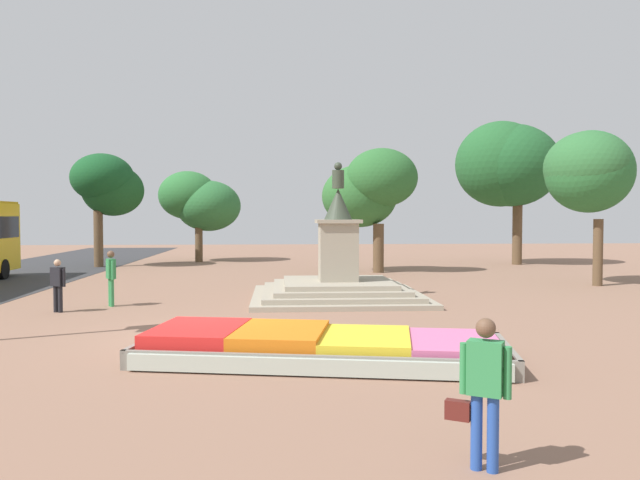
% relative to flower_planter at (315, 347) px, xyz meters
% --- Properties ---
extents(ground_plane, '(93.17, 93.17, 0.00)m').
position_rel_flower_planter_xyz_m(ground_plane, '(-2.40, 2.39, -0.26)').
color(ground_plane, '#8C6651').
extents(flower_planter, '(7.55, 4.01, 0.60)m').
position_rel_flower_planter_xyz_m(flower_planter, '(0.00, 0.00, 0.00)').
color(flower_planter, '#38281C').
rests_on(flower_planter, ground_plane).
extents(statue_monument, '(5.78, 5.78, 4.64)m').
position_rel_flower_planter_xyz_m(statue_monument, '(1.30, 8.91, 0.44)').
color(statue_monument, '#9F9581').
rests_on(statue_monument, ground_plane).
extents(pedestrian_with_handbag, '(0.66, 0.46, 1.71)m').
position_rel_flower_planter_xyz_m(pedestrian_with_handbag, '(1.56, -5.43, 0.71)').
color(pedestrian_with_handbag, '#264CA5').
rests_on(pedestrian_with_handbag, ground_plane).
extents(pedestrian_near_planter, '(0.52, 0.37, 1.56)m').
position_rel_flower_planter_xyz_m(pedestrian_near_planter, '(-7.17, 6.49, 0.63)').
color(pedestrian_near_planter, black).
rests_on(pedestrian_near_planter, ground_plane).
extents(pedestrian_crossing_plaza, '(0.37, 0.51, 1.74)m').
position_rel_flower_planter_xyz_m(pedestrian_crossing_plaza, '(-5.93, 7.62, 0.75)').
color(pedestrian_crossing_plaza, '#338C4C').
rests_on(pedestrian_crossing_plaza, ground_plane).
extents(park_tree_far_left, '(5.96, 5.23, 8.28)m').
position_rel_flower_planter_xyz_m(park_tree_far_left, '(12.38, 23.33, 5.54)').
color(park_tree_far_left, brown).
rests_on(park_tree_far_left, ground_plane).
extents(park_tree_behind_statue, '(5.03, 4.18, 5.57)m').
position_rel_flower_planter_xyz_m(park_tree_behind_statue, '(-5.58, 26.84, 3.44)').
color(park_tree_behind_statue, brown).
rests_on(park_tree_behind_statue, ground_plane).
extents(park_tree_far_right, '(3.50, 3.69, 6.30)m').
position_rel_flower_planter_xyz_m(park_tree_far_right, '(11.91, 12.60, 4.43)').
color(park_tree_far_right, brown).
rests_on(park_tree_far_right, ground_plane).
extents(park_tree_street_side, '(4.68, 4.02, 6.15)m').
position_rel_flower_planter_xyz_m(park_tree_street_side, '(3.81, 18.86, 3.92)').
color(park_tree_street_side, brown).
rests_on(park_tree_street_side, ground_plane).
extents(park_tree_mid_canopy, '(3.82, 3.96, 6.24)m').
position_rel_flower_planter_xyz_m(park_tree_mid_canopy, '(-10.16, 23.12, 4.28)').
color(park_tree_mid_canopy, brown).
rests_on(park_tree_mid_canopy, ground_plane).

